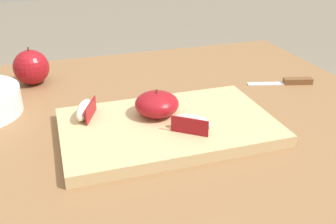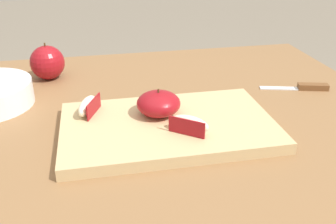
{
  "view_description": "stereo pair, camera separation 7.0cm",
  "coord_description": "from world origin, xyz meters",
  "views": [
    {
      "loc": [
        -0.15,
        -0.7,
        1.13
      ],
      "look_at": [
        0.04,
        -0.1,
        0.81
      ],
      "focal_mm": 40.6,
      "sensor_mm": 36.0,
      "label": 1
    },
    {
      "loc": [
        -0.08,
        -0.71,
        1.13
      ],
      "look_at": [
        0.04,
        -0.1,
        0.81
      ],
      "focal_mm": 40.6,
      "sensor_mm": 36.0,
      "label": 2
    }
  ],
  "objects": [
    {
      "name": "paring_knife",
      "position": [
        0.41,
        0.04,
        0.78
      ],
      "size": [
        0.16,
        0.06,
        0.01
      ],
      "color": "silver",
      "rests_on": "dining_table"
    },
    {
      "name": "apple_wedge_back",
      "position": [
        0.07,
        -0.14,
        0.81
      ],
      "size": [
        0.07,
        0.06,
        0.03
      ],
      "color": "#F4EACC",
      "rests_on": "cutting_board"
    },
    {
      "name": "dining_table",
      "position": [
        0.0,
        0.0,
        0.65
      ],
      "size": [
        1.11,
        0.81,
        0.77
      ],
      "color": "brown",
      "rests_on": "ground_plane"
    },
    {
      "name": "whole_apple_red_delicious",
      "position": [
        -0.2,
        0.24,
        0.81
      ],
      "size": [
        0.09,
        0.09,
        0.09
      ],
      "color": "maroon",
      "rests_on": "dining_table"
    },
    {
      "name": "apple_half_skin_up",
      "position": [
        0.03,
        -0.06,
        0.82
      ],
      "size": [
        0.08,
        0.08,
        0.05
      ],
      "color": "maroon",
      "rests_on": "cutting_board"
    },
    {
      "name": "cutting_board",
      "position": [
        0.04,
        -0.1,
        0.78
      ],
      "size": [
        0.4,
        0.25,
        0.02
      ],
      "color": "tan",
      "rests_on": "dining_table"
    },
    {
      "name": "apple_wedge_middle",
      "position": [
        -0.1,
        -0.03,
        0.81
      ],
      "size": [
        0.05,
        0.08,
        0.03
      ],
      "color": "#F4EACC",
      "rests_on": "cutting_board"
    }
  ]
}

